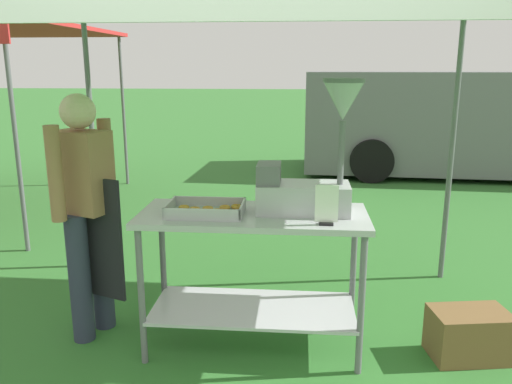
{
  "coord_description": "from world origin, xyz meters",
  "views": [
    {
      "loc": [
        0.33,
        -1.82,
        1.77
      ],
      "look_at": [
        0.05,
        1.38,
        0.98
      ],
      "focal_mm": 36.04,
      "sensor_mm": 36.0,
      "label": 1
    }
  ],
  "objects": [
    {
      "name": "ground_plane",
      "position": [
        0.0,
        6.0,
        0.0
      ],
      "size": [
        70.0,
        70.0,
        0.0
      ],
      "primitive_type": "plane",
      "color": "#33702D"
    },
    {
      "name": "stall_canopy",
      "position": [
        0.05,
        1.27,
        2.13
      ],
      "size": [
        3.22,
        2.44,
        2.21
      ],
      "color": "slate",
      "rests_on": "ground"
    },
    {
      "name": "donut_cart",
      "position": [
        0.05,
        1.18,
        0.66
      ],
      "size": [
        1.39,
        0.59,
        0.9
      ],
      "color": "#B7B7BC",
      "rests_on": "ground"
    },
    {
      "name": "donut_tray",
      "position": [
        -0.23,
        1.13,
        0.92
      ],
      "size": [
        0.46,
        0.3,
        0.07
      ],
      "color": "#B7B7BC",
      "rests_on": "donut_cart"
    },
    {
      "name": "donut_fryer",
      "position": [
        0.4,
        1.23,
        1.18
      ],
      "size": [
        0.62,
        0.28,
        0.8
      ],
      "color": "#B7B7BC",
      "rests_on": "donut_cart"
    },
    {
      "name": "menu_sign",
      "position": [
        0.48,
        0.98,
        1.0
      ],
      "size": [
        0.13,
        0.05,
        0.23
      ],
      "color": "black",
      "rests_on": "donut_cart"
    },
    {
      "name": "vendor",
      "position": [
        -1.04,
        1.26,
        0.9
      ],
      "size": [
        0.46,
        0.53,
        1.61
      ],
      "color": "#2D3347",
      "rests_on": "ground"
    },
    {
      "name": "supply_crate",
      "position": [
        1.39,
        1.17,
        0.15
      ],
      "size": [
        0.51,
        0.37,
        0.3
      ],
      "color": "brown",
      "rests_on": "ground"
    },
    {
      "name": "van_grey",
      "position": [
        3.18,
        7.06,
        0.88
      ],
      "size": [
        5.6,
        2.31,
        1.69
      ],
      "color": "slate",
      "rests_on": "ground"
    }
  ]
}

